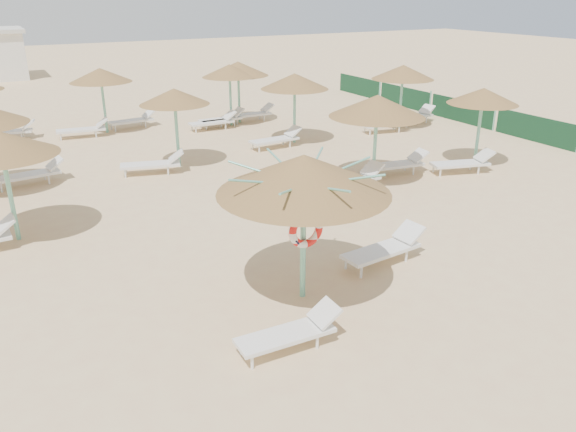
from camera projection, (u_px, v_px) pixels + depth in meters
name	position (u px, v px, depth m)	size (l,w,h in m)	color
ground	(306.00, 290.00, 11.29)	(120.00, 120.00, 0.00)	#D7BB83
main_palapa	(304.00, 175.00, 10.15)	(3.22, 3.22, 2.89)	#6AB9A1
lounger_main_a	(292.00, 332.00, 9.37)	(1.82, 0.58, 0.66)	white
lounger_main_b	(386.00, 248.00, 12.33)	(2.07, 0.81, 0.73)	white
palapa_field	(206.00, 91.00, 19.84)	(20.62, 13.85, 2.72)	#6AB9A1
windbreak_fence	(462.00, 111.00, 25.41)	(0.08, 19.84, 1.10)	#184925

